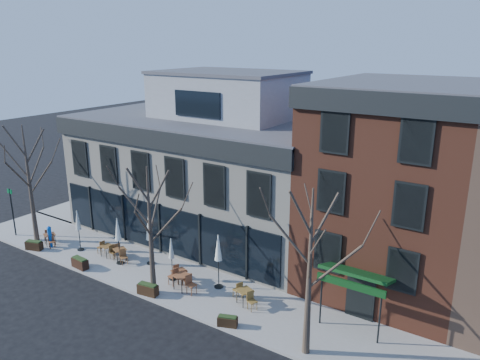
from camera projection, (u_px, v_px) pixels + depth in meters
The scene contains 25 objects.
ground at pixel (162, 255), 29.87m from camera, with size 120.00×120.00×0.00m, color black.
sidewalk_front at pixel (179, 282), 26.41m from camera, with size 33.50×4.70×0.15m, color gray.
sidewalk_side at pixel (113, 198), 40.61m from camera, with size 4.50×12.00×0.15m, color gray.
corner_building at pixel (210, 167), 32.54m from camera, with size 18.39×10.39×11.10m.
red_brick_building at pixel (399, 185), 25.34m from camera, with size 8.20×11.78×11.18m.
tree_corner at pixel (29, 182), 30.61m from camera, with size 3.93×3.98×7.92m.
tree_mid at pixel (150, 230), 24.08m from camera, with size 3.50×3.55×7.04m.
tree_right at pixel (310, 272), 19.24m from camera, with size 3.72×3.77×7.48m.
sign_pole at pixel (12, 209), 32.07m from camera, with size 0.50×0.10×3.40m.
call_box at pixel (50, 236), 30.49m from camera, with size 0.30×0.30×1.49m.
cafe_set_0 at pixel (50, 238), 30.95m from camera, with size 1.74×1.09×0.90m.
cafe_set_1 at pixel (107, 249), 29.28m from camera, with size 1.69×0.71×0.88m.
cafe_set_2 at pixel (120, 253), 28.74m from camera, with size 1.77×1.08×0.92m.
cafe_set_3 at pixel (180, 275), 26.15m from camera, with size 1.69×0.93×0.87m.
cafe_set_4 at pixel (182, 280), 25.35m from camera, with size 2.03×0.90×1.05m.
cafe_set_5 at pixel (245, 295), 23.94m from camera, with size 1.86×1.15×0.97m.
umbrella_0 at pixel (78, 222), 29.73m from camera, with size 0.44×0.44×2.73m.
umbrella_1 at pixel (118, 232), 27.88m from camera, with size 0.47×0.47×2.93m.
umbrella_2 at pixel (149, 231), 27.81m from camera, with size 0.48×0.48×3.03m.
umbrella_3 at pixel (171, 251), 26.04m from camera, with size 0.40×0.40×2.52m.
umbrella_4 at pixel (218, 251), 25.07m from camera, with size 0.50×0.50×3.11m.
planter_0 at pixel (34, 245), 30.25m from camera, with size 1.17×0.74×0.61m.
planter_1 at pixel (80, 263), 27.82m from camera, with size 1.17×0.54×0.64m.
planter_2 at pixel (148, 289), 24.87m from camera, with size 1.18×0.61×0.63m.
planter_3 at pixel (228, 321), 22.13m from camera, with size 1.02×0.70×0.53m.
Camera 1 is at (19.24, -19.95, 13.12)m, focal length 35.00 mm.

